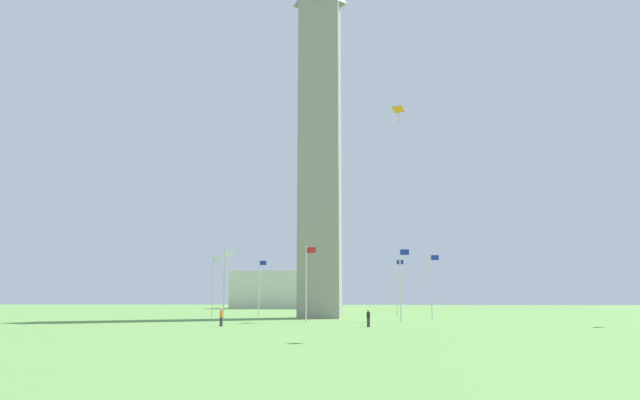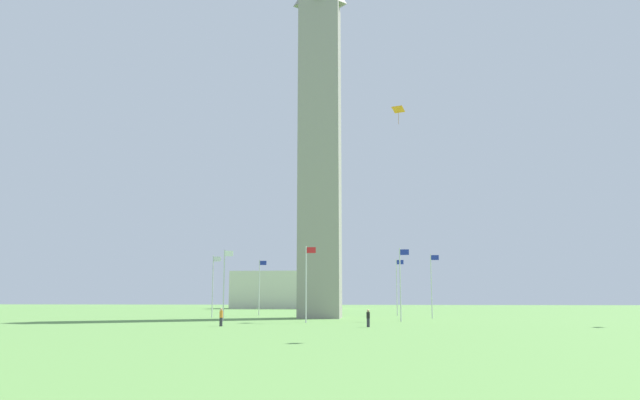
{
  "view_description": "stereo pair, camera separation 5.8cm",
  "coord_description": "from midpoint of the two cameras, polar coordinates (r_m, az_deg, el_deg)",
  "views": [
    {
      "loc": [
        8.39,
        -80.53,
        2.77
      ],
      "look_at": [
        0.0,
        0.0,
        15.59
      ],
      "focal_mm": 34.3,
      "sensor_mm": 36.0,
      "label": 1
    },
    {
      "loc": [
        8.45,
        -80.53,
        2.77
      ],
      "look_at": [
        0.0,
        0.0,
        15.59
      ],
      "focal_mm": 34.3,
      "sensor_mm": 36.0,
      "label": 2
    }
  ],
  "objects": [
    {
      "name": "kite_orange_diamond",
      "position": [
        78.28,
        7.3,
        8.34
      ],
      "size": [
        1.77,
        1.72,
        2.2
      ],
      "color": "orange"
    },
    {
      "name": "distant_building",
      "position": [
        145.32,
        -3.43,
        -8.38
      ],
      "size": [
        23.49,
        11.05,
        8.6
      ],
      "color": "beige",
      "rests_on": "ground"
    },
    {
      "name": "flagpole_nw",
      "position": [
        70.36,
        7.52,
        -7.51
      ],
      "size": [
        1.12,
        0.14,
        8.23
      ],
      "color": "silver",
      "rests_on": "ground"
    },
    {
      "name": "flagpole_e",
      "position": [
        95.37,
        0.93,
        -7.96
      ],
      "size": [
        1.12,
        0.14,
        8.23
      ],
      "color": "silver",
      "rests_on": "ground"
    },
    {
      "name": "flagpole_n",
      "position": [
        80.78,
        10.36,
        -7.63
      ],
      "size": [
        1.12,
        0.14,
        8.23
      ],
      "color": "silver",
      "rests_on": "ground"
    },
    {
      "name": "person_black_shirt",
      "position": [
        57.3,
        4.51,
        -10.95
      ],
      "size": [
        0.32,
        0.32,
        1.61
      ],
      "rotation": [
        0.0,
        0.0,
        2.32
      ],
      "color": "#2D2D38",
      "rests_on": "ground"
    },
    {
      "name": "flagpole_w",
      "position": [
        66.63,
        -1.27,
        -7.51
      ],
      "size": [
        1.12,
        0.14,
        8.23
      ],
      "color": "silver",
      "rests_on": "ground"
    },
    {
      "name": "flagpole_s",
      "position": [
        83.72,
        -9.96,
        -7.68
      ],
      "size": [
        1.12,
        0.14,
        8.23
      ],
      "color": "silver",
      "rests_on": "ground"
    },
    {
      "name": "flagpole_ne",
      "position": [
        90.79,
        7.19,
        -7.84
      ],
      "size": [
        1.12,
        0.14,
        8.23
      ],
      "color": "silver",
      "rests_on": "ground"
    },
    {
      "name": "flagpole_sw",
      "position": [
        72.75,
        -8.93,
        -7.53
      ],
      "size": [
        1.12,
        0.14,
        8.23
      ],
      "color": "silver",
      "rests_on": "ground"
    },
    {
      "name": "ground_plane",
      "position": [
        81.02,
        -0.02,
        -10.96
      ],
      "size": [
        260.0,
        260.0,
        0.0
      ],
      "primitive_type": "plane",
      "color": "#609347"
    },
    {
      "name": "obelisk_monument",
      "position": [
        83.89,
        -0.02,
        6.17
      ],
      "size": [
        5.44,
        5.44,
        49.45
      ],
      "color": "gray",
      "rests_on": "ground"
    },
    {
      "name": "person_orange_shirt",
      "position": [
        59.49,
        -9.23,
        -10.74
      ],
      "size": [
        0.32,
        0.32,
        1.7
      ],
      "rotation": [
        0.0,
        0.0,
        1.54
      ],
      "color": "#2D2D38",
      "rests_on": "ground"
    },
    {
      "name": "flagpole_se",
      "position": [
        92.65,
        -5.68,
        -7.88
      ],
      "size": [
        1.12,
        0.14,
        8.23
      ],
      "color": "silver",
      "rests_on": "ground"
    }
  ]
}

